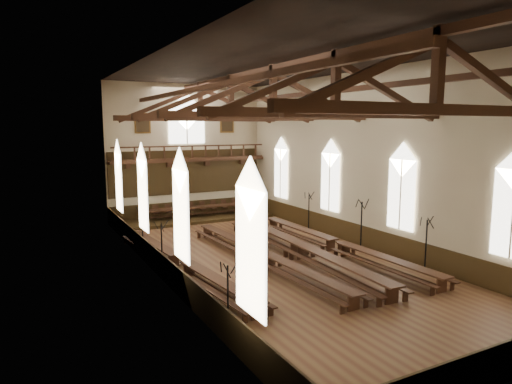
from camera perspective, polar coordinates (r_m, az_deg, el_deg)
ground at (r=24.07m, az=2.04°, el=-8.41°), size 26.00×26.00×0.00m
room_walls at (r=23.07m, az=2.13°, el=7.15°), size 26.00×26.00×26.00m
wainscot_band at (r=23.91m, az=2.05°, el=-7.03°), size 12.00×26.00×1.20m
side_windows at (r=23.28m, az=2.09°, el=0.44°), size 11.85×19.80×4.50m
end_window at (r=34.83m, az=-8.66°, el=8.69°), size 2.80×0.12×3.80m
minstrels_gallery at (r=34.74m, az=-8.42°, el=3.22°), size 11.80×1.24×3.70m
portraits at (r=34.83m, az=-8.66°, el=8.49°), size 7.75×0.09×1.45m
roof_trusses at (r=23.10m, az=2.15°, el=11.51°), size 11.70×25.70×2.80m
refectory_row_a at (r=22.31m, az=-9.42°, el=-8.55°), size 2.00×13.82×0.68m
refectory_row_b at (r=23.05m, az=0.79°, el=-7.83°), size 1.69×14.04×0.71m
refectory_row_c at (r=24.38m, az=5.47°, el=-6.80°), size 1.96×14.92×0.80m
refectory_row_d at (r=25.39m, az=10.19°, el=-6.41°), size 1.62×14.25×0.73m
dais at (r=34.11m, az=-7.57°, el=-3.31°), size 11.40×3.15×0.21m
high_table at (r=33.96m, az=-7.60°, el=-2.04°), size 8.39×1.17×0.78m
high_chairs at (r=34.74m, az=-8.06°, el=-2.02°), size 7.68×0.48×1.00m
candelabrum_left_near at (r=15.84m, az=-3.52°, el=-14.61°), size 0.67×0.76×2.47m
candelabrum_left_mid at (r=22.72m, az=-11.67°, el=-7.69°), size 0.73×0.68×2.40m
candelabrum_left_far at (r=26.17m, az=-13.96°, el=-5.56°), size 0.74×0.75×2.51m
candelabrum_right_near at (r=23.48m, az=20.42°, el=-7.33°), size 0.77×0.79×2.65m
candelabrum_right_mid at (r=26.64m, az=12.99°, el=-5.07°), size 0.82×0.86×2.84m
candelabrum_right_far at (r=30.68m, az=6.60°, el=-3.31°), size 0.74×0.78×2.58m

